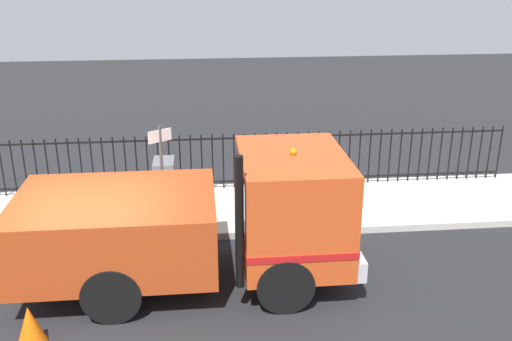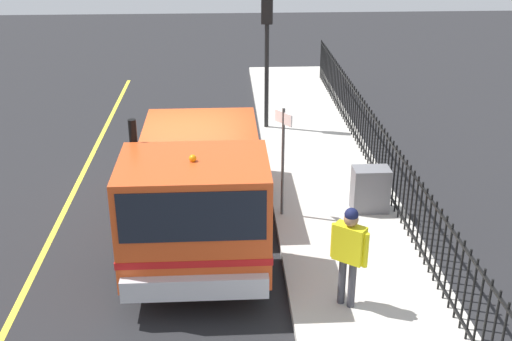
% 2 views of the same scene
% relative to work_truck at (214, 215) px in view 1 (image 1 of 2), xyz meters
% --- Properties ---
extents(ground_plane, '(49.08, 49.08, 0.00)m').
position_rel_work_truck_xyz_m(ground_plane, '(-0.37, 2.13, -1.27)').
color(ground_plane, '#232326').
rests_on(ground_plane, ground).
extents(sidewalk_slab, '(2.75, 22.31, 0.15)m').
position_rel_work_truck_xyz_m(sidewalk_slab, '(2.90, 2.13, -1.20)').
color(sidewalk_slab, beige).
rests_on(sidewalk_slab, ground).
extents(work_truck, '(2.48, 5.84, 2.72)m').
position_rel_work_truck_xyz_m(work_truck, '(0.00, 0.00, 0.00)').
color(work_truck, '#D84C1E').
rests_on(work_truck, ground).
extents(worker_standing, '(0.53, 0.47, 1.73)m').
position_rel_work_truck_xyz_m(worker_standing, '(2.41, -2.24, -0.07)').
color(worker_standing, yellow).
rests_on(worker_standing, sidewalk_slab).
extents(iron_fence, '(0.04, 19.00, 1.38)m').
position_rel_work_truck_xyz_m(iron_fence, '(4.03, 2.13, -0.43)').
color(iron_fence, black).
rests_on(iron_fence, sidewalk_slab).
extents(utility_cabinet, '(0.75, 0.48, 0.95)m').
position_rel_work_truck_xyz_m(utility_cabinet, '(3.51, 1.06, -0.65)').
color(utility_cabinet, slate).
rests_on(utility_cabinet, sidewalk_slab).
extents(traffic_cone, '(0.46, 0.46, 0.65)m').
position_rel_work_truck_xyz_m(traffic_cone, '(-1.61, 2.81, -0.95)').
color(traffic_cone, orange).
rests_on(traffic_cone, ground).
extents(street_sign, '(0.30, 0.43, 2.29)m').
position_rel_work_truck_xyz_m(street_sign, '(1.67, 0.97, 0.31)').
color(street_sign, '#4C4C4C').
rests_on(street_sign, sidewalk_slab).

